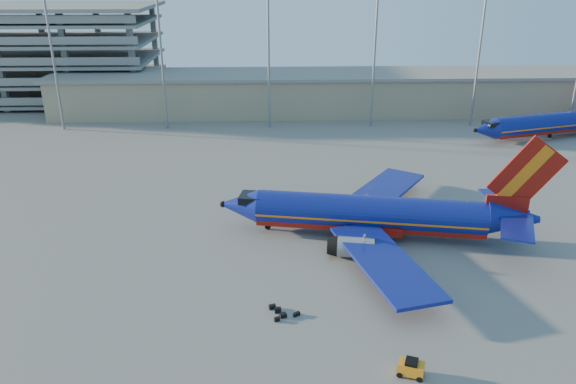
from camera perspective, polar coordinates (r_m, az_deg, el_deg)
The scene contains 8 objects.
ground at distance 68.07m, azimuth 2.55°, elevation -3.60°, with size 220.00×220.00×0.00m, color slate.
terminal_building at distance 122.77m, azimuth 5.19°, elevation 10.07°, with size 122.00×16.00×8.50m.
parking_garage at distance 147.76m, azimuth -25.34°, elevation 13.05°, with size 62.00×32.00×21.40m.
light_mast_row at distance 108.36m, azimuth 3.50°, elevation 15.64°, with size 101.60×1.60×28.65m.
aircraft_main at distance 65.49m, azimuth 9.05°, elevation -2.28°, with size 37.81×36.06×12.90m.
aircraft_second at distance 114.74m, azimuth 25.56°, elevation 6.40°, with size 35.04×17.30×12.16m.
baggage_tug at distance 46.00m, azimuth 12.39°, elevation -17.03°, with size 2.28×1.84×1.43m.
luggage_pile at distance 51.92m, azimuth -0.76°, elevation -12.13°, with size 2.88×2.41×0.52m.
Camera 1 is at (-5.24, -61.24, 29.26)m, focal length 35.00 mm.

